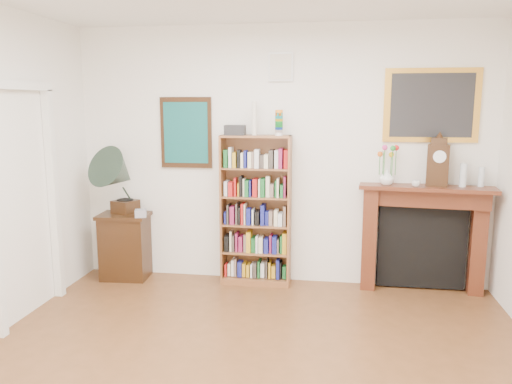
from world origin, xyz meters
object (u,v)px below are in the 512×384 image
cd_stack (141,213)px  bottle_right (481,177)px  gramophone (119,176)px  bookshelf (256,202)px  flower_vase (387,177)px  side_cabinet (125,246)px  mantel_clock (438,163)px  bottle_left (463,175)px  fireplace (423,229)px  teacup (416,184)px

cd_stack → bottle_right: 3.59m
gramophone → bookshelf: bearing=25.8°
flower_vase → bottle_right: (0.93, 0.03, 0.02)m
gramophone → side_cabinet: bearing=107.8°
flower_vase → mantel_clock: bearing=-0.2°
side_cabinet → mantel_clock: bearing=-2.2°
bookshelf → bottle_right: bookshelf is taller
flower_vase → bottle_right: bottle_right is taller
bottle_left → mantel_clock: bearing=177.9°
cd_stack → bottle_right: (3.55, 0.21, 0.45)m
side_cabinet → fireplace: fireplace is taller
bottle_left → bottle_right: (0.19, 0.04, -0.02)m
flower_vase → gramophone: bearing=-177.2°
gramophone → flower_vase: gramophone is taller
cd_stack → teacup: bearing=1.9°
bottle_right → gramophone: bearing=-177.5°
fireplace → bottle_left: size_ratio=5.72×
bookshelf → gramophone: bearing=-174.4°
cd_stack → bottle_right: bottle_right is taller
teacup → bottle_left: (0.47, 0.07, 0.09)m
side_cabinet → cd_stack: 0.49m
side_cabinet → fireplace: 3.28m
cd_stack → flower_vase: 2.66m
gramophone → bottle_right: size_ratio=3.89×
bookshelf → fireplace: bearing=2.2°
fireplace → gramophone: (-3.27, -0.19, 0.52)m
gramophone → mantel_clock: bearing=23.1°
gramophone → mantel_clock: (3.37, 0.14, 0.19)m
teacup → bottle_left: size_ratio=0.36×
bottle_left → gramophone: bearing=-177.9°
bookshelf → side_cabinet: bearing=-177.1°
fireplace → mantel_clock: (0.10, -0.05, 0.71)m
bottle_left → bookshelf: bearing=179.9°
bookshelf → mantel_clock: bearing=0.7°
cd_stack → mantel_clock: (3.12, 0.18, 0.59)m
fireplace → gramophone: size_ratio=1.76×
gramophone → flower_vase: size_ratio=4.81×
gramophone → cd_stack: (0.25, -0.04, -0.40)m
bookshelf → fireplace: 1.79m
bookshelf → side_cabinet: bookshelf is taller
cd_stack → bottle_right: bearing=3.4°
side_cabinet → gramophone: (-0.00, -0.07, 0.81)m
cd_stack → flower_vase: bearing=4.0°
mantel_clock → bottle_right: mantel_clock is taller
fireplace → bottle_right: (0.53, -0.02, 0.57)m
side_cabinet → mantel_clock: (3.36, 0.07, 1.00)m
fireplace → teacup: (-0.12, -0.13, 0.50)m
fireplace → bookshelf: bearing=-172.3°
bookshelf → flower_vase: bookshelf is taller
bookshelf → bottle_left: 2.15m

